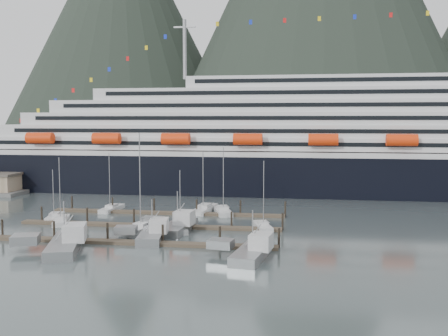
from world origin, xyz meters
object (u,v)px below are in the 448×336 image
(sailboat_g, at_px, (205,210))
(sailboat_h, at_px, (262,227))
(trawler_d, at_px, (251,251))
(sailboat_b, at_px, (61,221))
(cruise_ship, at_px, (333,147))
(sailboat_a, at_px, (55,217))
(sailboat_d, at_px, (144,228))
(sailboat_f, at_px, (223,212))
(trawler_a, at_px, (64,243))
(trawler_b, at_px, (151,234))
(trawler_e, at_px, (177,226))
(sailboat_c, at_px, (180,228))
(sailboat_e, at_px, (112,209))

(sailboat_g, xyz_separation_m, sailboat_h, (13.35, -15.48, -0.02))
(trawler_d, bearing_deg, sailboat_b, 71.50)
(cruise_ship, height_order, sailboat_a, cruise_ship)
(sailboat_d, bearing_deg, sailboat_f, -15.96)
(sailboat_b, height_order, trawler_a, sailboat_b)
(trawler_b, height_order, trawler_e, trawler_e)
(sailboat_c, relative_size, trawler_a, 0.73)
(trawler_e, bearing_deg, sailboat_g, 1.37)
(trawler_b, distance_m, trawler_e, 7.01)
(sailboat_e, height_order, trawler_d, sailboat_e)
(sailboat_b, height_order, trawler_d, sailboat_b)
(sailboat_c, bearing_deg, sailboat_e, 29.92)
(sailboat_h, distance_m, trawler_e, 15.12)
(sailboat_f, height_order, trawler_e, sailboat_f)
(sailboat_d, bearing_deg, cruise_ship, -17.71)
(sailboat_b, bearing_deg, sailboat_g, -76.75)
(sailboat_a, distance_m, sailboat_d, 21.70)
(sailboat_b, relative_size, sailboat_g, 0.95)
(sailboat_h, bearing_deg, sailboat_f, 17.27)
(cruise_ship, height_order, trawler_d, cruise_ship)
(sailboat_a, xyz_separation_m, trawler_b, (23.51, -13.97, 0.53))
(cruise_ship, bearing_deg, trawler_e, -117.72)
(sailboat_b, distance_m, sailboat_e, 14.74)
(trawler_a, height_order, trawler_d, trawler_a)
(trawler_a, relative_size, trawler_b, 1.31)
(sailboat_f, bearing_deg, sailboat_a, 90.72)
(sailboat_c, height_order, sailboat_g, sailboat_g)
(trawler_e, bearing_deg, sailboat_e, 49.94)
(trawler_d, distance_m, trawler_e, 20.67)
(cruise_ship, height_order, trawler_e, cruise_ship)
(sailboat_g, distance_m, trawler_a, 37.94)
(cruise_ship, relative_size, sailboat_g, 15.70)
(trawler_a, distance_m, trawler_b, 13.78)
(sailboat_g, relative_size, trawler_b, 1.16)
(sailboat_e, distance_m, trawler_e, 26.08)
(sailboat_a, height_order, trawler_b, sailboat_a)
(sailboat_a, xyz_separation_m, trawler_a, (12.59, -22.37, 0.61))
(sailboat_b, bearing_deg, sailboat_c, -118.10)
(trawler_a, bearing_deg, cruise_ship, -49.14)
(sailboat_e, bearing_deg, cruise_ship, -48.50)
(sailboat_f, bearing_deg, sailboat_h, -164.50)
(sailboat_d, bearing_deg, sailboat_a, 83.89)
(sailboat_a, height_order, trawler_e, sailboat_a)
(trawler_b, bearing_deg, sailboat_a, 50.85)
(sailboat_c, bearing_deg, sailboat_h, -92.60)
(sailboat_e, xyz_separation_m, trawler_e, (18.64, -18.23, 0.56))
(trawler_e, bearing_deg, sailboat_c, -16.42)
(sailboat_d, distance_m, trawler_d, 24.94)
(cruise_ship, bearing_deg, sailboat_g, -128.61)
(sailboat_b, xyz_separation_m, sailboat_h, (37.59, 0.44, -0.00))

